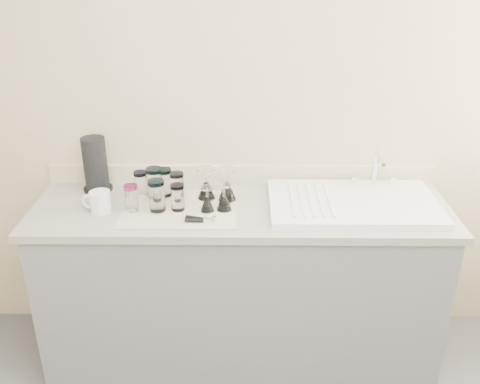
{
  "coord_description": "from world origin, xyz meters",
  "views": [
    {
      "loc": [
        0.02,
        -1.16,
        2.08
      ],
      "look_at": [
        -0.0,
        1.15,
        1.0
      ],
      "focal_mm": 40.0,
      "sensor_mm": 36.0,
      "label": 1
    }
  ],
  "objects_px": {
    "tumbler_teal": "(141,184)",
    "can_opener": "(201,220)",
    "goblet_front_right": "(224,201)",
    "tumbler_blue": "(157,195)",
    "white_mug": "(100,202)",
    "paper_towel_roll": "(95,165)",
    "tumbler_cyan": "(155,183)",
    "sink_unit": "(353,203)",
    "tumbler_extra": "(165,182)",
    "goblet_back_left": "(206,188)",
    "goblet_back_right": "(227,189)",
    "tumbler_magenta": "(131,198)",
    "tumbler_purple": "(177,186)",
    "tumbler_lavender": "(178,197)",
    "goblet_front_left": "(207,203)"
  },
  "relations": [
    {
      "from": "goblet_back_right",
      "to": "paper_towel_roll",
      "type": "bearing_deg",
      "value": 169.33
    },
    {
      "from": "tumbler_purple",
      "to": "tumbler_magenta",
      "type": "height_order",
      "value": "tumbler_purple"
    },
    {
      "from": "tumbler_cyan",
      "to": "goblet_back_right",
      "type": "bearing_deg",
      "value": -2.3
    },
    {
      "from": "tumbler_cyan",
      "to": "goblet_back_left",
      "type": "xyz_separation_m",
      "value": [
        0.26,
        0.0,
        -0.03
      ]
    },
    {
      "from": "tumbler_lavender",
      "to": "goblet_back_left",
      "type": "relative_size",
      "value": 0.82
    },
    {
      "from": "tumbler_teal",
      "to": "can_opener",
      "type": "bearing_deg",
      "value": -40.54
    },
    {
      "from": "goblet_front_left",
      "to": "goblet_front_right",
      "type": "height_order",
      "value": "goblet_front_right"
    },
    {
      "from": "tumbler_cyan",
      "to": "tumbler_magenta",
      "type": "xyz_separation_m",
      "value": [
        -0.09,
        -0.14,
        -0.02
      ]
    },
    {
      "from": "tumbler_teal",
      "to": "goblet_front_left",
      "type": "xyz_separation_m",
      "value": [
        0.35,
        -0.16,
        -0.03
      ]
    },
    {
      "from": "tumbler_lavender",
      "to": "paper_towel_roll",
      "type": "distance_m",
      "value": 0.52
    },
    {
      "from": "tumbler_purple",
      "to": "goblet_front_right",
      "type": "xyz_separation_m",
      "value": [
        0.24,
        -0.12,
        -0.02
      ]
    },
    {
      "from": "tumbler_teal",
      "to": "tumbler_extra",
      "type": "height_order",
      "value": "tumbler_extra"
    },
    {
      "from": "goblet_front_right",
      "to": "tumbler_blue",
      "type": "bearing_deg",
      "value": -177.62
    },
    {
      "from": "goblet_front_right",
      "to": "white_mug",
      "type": "distance_m",
      "value": 0.6
    },
    {
      "from": "tumbler_purple",
      "to": "goblet_front_right",
      "type": "relative_size",
      "value": 1.03
    },
    {
      "from": "tumbler_purple",
      "to": "tumbler_magenta",
      "type": "distance_m",
      "value": 0.24
    },
    {
      "from": "tumbler_lavender",
      "to": "tumbler_extra",
      "type": "bearing_deg",
      "value": 117.24
    },
    {
      "from": "tumbler_teal",
      "to": "tumbler_lavender",
      "type": "relative_size",
      "value": 1.0
    },
    {
      "from": "sink_unit",
      "to": "tumbler_extra",
      "type": "height_order",
      "value": "sink_unit"
    },
    {
      "from": "tumbler_magenta",
      "to": "goblet_front_right",
      "type": "bearing_deg",
      "value": 1.51
    },
    {
      "from": "tumbler_purple",
      "to": "goblet_front_right",
      "type": "distance_m",
      "value": 0.27
    },
    {
      "from": "goblet_back_right",
      "to": "paper_towel_roll",
      "type": "distance_m",
      "value": 0.7
    },
    {
      "from": "goblet_back_left",
      "to": "goblet_back_right",
      "type": "xyz_separation_m",
      "value": [
        0.11,
        -0.02,
        0.0
      ]
    },
    {
      "from": "tumbler_blue",
      "to": "paper_towel_roll",
      "type": "bearing_deg",
      "value": 144.02
    },
    {
      "from": "goblet_back_left",
      "to": "tumbler_extra",
      "type": "bearing_deg",
      "value": 172.48
    },
    {
      "from": "tumbler_extra",
      "to": "goblet_back_right",
      "type": "distance_m",
      "value": 0.32
    },
    {
      "from": "goblet_front_left",
      "to": "paper_towel_roll",
      "type": "distance_m",
      "value": 0.65
    },
    {
      "from": "tumbler_extra",
      "to": "white_mug",
      "type": "bearing_deg",
      "value": -150.53
    },
    {
      "from": "tumbler_purple",
      "to": "goblet_back_left",
      "type": "xyz_separation_m",
      "value": [
        0.14,
        0.01,
        -0.02
      ]
    },
    {
      "from": "tumbler_cyan",
      "to": "tumbler_purple",
      "type": "relative_size",
      "value": 1.16
    },
    {
      "from": "tumbler_extra",
      "to": "tumbler_lavender",
      "type": "bearing_deg",
      "value": -62.76
    },
    {
      "from": "tumbler_blue",
      "to": "can_opener",
      "type": "bearing_deg",
      "value": -27.48
    },
    {
      "from": "tumbler_cyan",
      "to": "sink_unit",
      "type": "bearing_deg",
      "value": -4.23
    },
    {
      "from": "tumbler_blue",
      "to": "paper_towel_roll",
      "type": "height_order",
      "value": "paper_towel_roll"
    },
    {
      "from": "sink_unit",
      "to": "goblet_front_left",
      "type": "bearing_deg",
      "value": -174.61
    },
    {
      "from": "tumbler_lavender",
      "to": "white_mug",
      "type": "relative_size",
      "value": 0.93
    },
    {
      "from": "tumbler_cyan",
      "to": "tumbler_purple",
      "type": "xyz_separation_m",
      "value": [
        0.11,
        -0.01,
        -0.01
      ]
    },
    {
      "from": "tumbler_blue",
      "to": "goblet_back_left",
      "type": "distance_m",
      "value": 0.27
    },
    {
      "from": "tumbler_magenta",
      "to": "goblet_back_right",
      "type": "bearing_deg",
      "value": 15.44
    },
    {
      "from": "paper_towel_roll",
      "to": "can_opener",
      "type": "bearing_deg",
      "value": -32.94
    },
    {
      "from": "sink_unit",
      "to": "tumbler_purple",
      "type": "xyz_separation_m",
      "value": [
        -0.87,
        0.07,
        0.06
      ]
    },
    {
      "from": "can_opener",
      "to": "paper_towel_roll",
      "type": "xyz_separation_m",
      "value": [
        -0.57,
        0.37,
        0.12
      ]
    },
    {
      "from": "sink_unit",
      "to": "tumbler_teal",
      "type": "bearing_deg",
      "value": 174.89
    },
    {
      "from": "tumbler_purple",
      "to": "can_opener",
      "type": "distance_m",
      "value": 0.29
    },
    {
      "from": "tumbler_magenta",
      "to": "tumbler_lavender",
      "type": "relative_size",
      "value": 0.99
    },
    {
      "from": "sink_unit",
      "to": "white_mug",
      "type": "height_order",
      "value": "sink_unit"
    },
    {
      "from": "goblet_front_right",
      "to": "white_mug",
      "type": "relative_size",
      "value": 0.96
    },
    {
      "from": "goblet_back_right",
      "to": "goblet_front_right",
      "type": "height_order",
      "value": "goblet_back_right"
    },
    {
      "from": "tumbler_blue",
      "to": "goblet_back_right",
      "type": "relative_size",
      "value": 0.96
    },
    {
      "from": "tumbler_lavender",
      "to": "goblet_front_left",
      "type": "relative_size",
      "value": 1.07
    }
  ]
}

